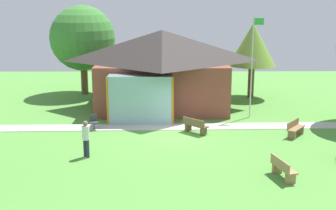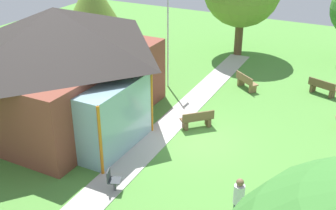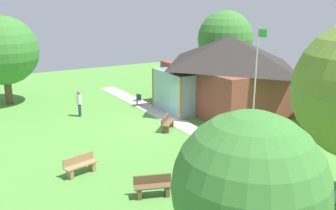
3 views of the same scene
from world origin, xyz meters
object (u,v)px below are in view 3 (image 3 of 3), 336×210
bench_rear_near_path (167,123)px  visitor_strolling_lawn (79,102)px  patio_chair_west (138,100)px  tree_far_east (249,188)px  bench_mid_right (213,156)px  pavilion (227,71)px  tree_lawn_corner (3,51)px  bench_front_right (80,166)px  tree_behind_pavilion_left (225,39)px  flagpole (256,79)px  bench_lawn_far_right (153,187)px

bench_rear_near_path → visitor_strolling_lawn: size_ratio=0.79×
patio_chair_west → tree_far_east: tree_far_east is taller
bench_rear_near_path → tree_far_east: 13.74m
bench_mid_right → pavilion: bearing=-94.6°
pavilion → bench_rear_near_path: pavilion is taller
tree_far_east → tree_lawn_corner: tree_lawn_corner is taller
visitor_strolling_lawn → tree_lawn_corner: tree_lawn_corner is taller
bench_mid_right → tree_far_east: (7.12, -4.53, 2.97)m
bench_front_right → tree_far_east: (9.29, 1.15, 2.97)m
tree_behind_pavilion_left → bench_front_right: bearing=-56.8°
bench_front_right → tree_far_east: bearing=83.6°
flagpole → tree_behind_pavilion_left: size_ratio=0.92×
bench_rear_near_path → tree_lawn_corner: tree_lawn_corner is taller
bench_front_right → visitor_strolling_lawn: visitor_strolling_lawn is taller
bench_rear_near_path → pavilion: bearing=152.4°
pavilion → bench_mid_right: bearing=-42.3°
bench_mid_right → patio_chair_west: 10.98m
pavilion → tree_lawn_corner: (-9.18, -13.29, 1.29)m
flagpole → bench_front_right: 10.08m
bench_mid_right → tree_far_east: tree_far_east is taller
patio_chair_west → visitor_strolling_lawn: visitor_strolling_lawn is taller
pavilion → bench_front_right: bearing=-67.8°
bench_front_right → visitor_strolling_lawn: size_ratio=0.90×
pavilion → flagpole: (5.51, -2.56, 0.69)m
bench_front_right → tree_behind_pavilion_left: (-10.95, 16.72, 3.87)m
bench_front_right → tree_far_east: tree_far_east is taller
pavilion → patio_chair_west: 6.81m
pavilion → tree_behind_pavilion_left: bearing=142.8°
bench_mid_right → tree_behind_pavilion_left: 17.58m
visitor_strolling_lawn → tree_lawn_corner: bearing=-114.9°
pavilion → bench_rear_near_path: (1.86, -5.94, -2.30)m
bench_rear_near_path → bench_front_right: size_ratio=0.88×
bench_front_right → bench_lawn_far_right: size_ratio=1.00×
bench_mid_right → tree_far_east: size_ratio=0.28×
pavilion → flagpole: size_ratio=1.51×
bench_rear_near_path → tree_far_east: (12.41, -5.09, 2.97)m
flagpole → bench_mid_right: 5.20m
patio_chair_west → bench_lawn_far_right: bearing=135.0°
patio_chair_west → bench_front_right: bearing=119.3°
bench_lawn_far_right → bench_front_right: bearing=-41.1°
flagpole → tree_lawn_corner: (-14.69, -10.73, 0.60)m
bench_front_right → bench_mid_right: same height
tree_behind_pavilion_left → tree_lawn_corner: tree_behind_pavilion_left is taller
pavilion → visitor_strolling_lawn: bearing=-109.3°
flagpole → bench_lawn_far_right: size_ratio=3.96×
tree_behind_pavilion_left → tree_lawn_corner: (-3.20, -17.84, -0.29)m
tree_lawn_corner → patio_chair_west: bearing=56.1°
bench_rear_near_path → patio_chair_west: size_ratio=1.60×
patio_chair_west → tree_behind_pavilion_left: size_ratio=0.13×
bench_rear_near_path → bench_front_right: same height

